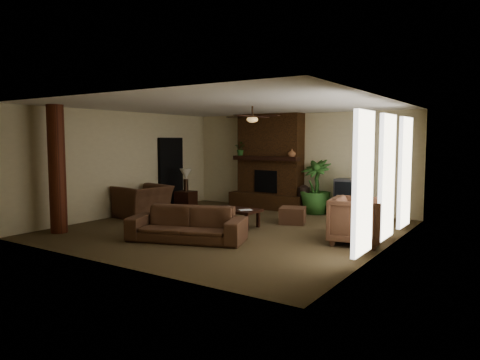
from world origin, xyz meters
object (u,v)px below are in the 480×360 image
Objects in this scene: armchair_right at (358,218)px; ottoman at (293,215)px; coffee_table at (234,211)px; side_table_right at (356,222)px; sofa at (187,218)px; tv_stand at (348,208)px; armchair_left at (143,196)px; floor_plant at (315,199)px; lamp_left at (186,176)px; side_table_left at (186,201)px; log_column at (57,169)px; floor_vase at (304,197)px; lamp_right at (359,189)px.

ottoman is at bearing 49.67° from armchair_right.
coffee_table is 2.18× the size of side_table_right.
tv_stand is at bearing 48.38° from sofa.
armchair_left reaches higher than sofa.
sofa is 3.64m from side_table_right.
lamp_left is (-3.43, -1.46, 0.58)m from floor_plant.
side_table_left is at bearing -156.38° from floor_plant.
log_column reaches higher than lamp_left.
lamp_left is at bearing 66.53° from armchair_right.
ottoman is (0.95, 2.85, -0.26)m from sofa.
sofa is at bearing -95.18° from floor_vase.
side_table_left is at bearing 174.02° from side_table_right.
armchair_right is at bearing 23.50° from log_column.
coffee_table is at bearing -26.97° from lamp_left.
tv_stand reaches higher than coffee_table.
armchair_right is 1.32× the size of floor_vase.
side_table_right is (5.26, -0.55, 0.00)m from side_table_left.
floor_plant reaches higher than side_table_left.
floor_vase reaches higher than ottoman.
armchair_left reaches higher than tv_stand.
armchair_right is 3.95m from floor_vase.
log_column is 4.02m from lamp_left.
armchair_right is 1.85× the size of side_table_left.
log_column is at bearing 2.17° from armchair_left.
ottoman is at bearing -3.30° from lamp_left.
armchair_right is 1.20× the size of tv_stand.
lamp_right is at bearing 104.51° from armchair_left.
armchair_left is 2.13× the size of ottoman.
lamp_right reaches higher than side_table_left.
floor_plant is 2.72× the size of side_table_right.
lamp_left reaches higher than sofa.
sofa is 2.76× the size of tv_stand.
armchair_left is at bearing -96.13° from lamp_left.
lamp_left reaches higher than side_table_left.
armchair_left is 2.33× the size of side_table_left.
sofa reaches higher than coffee_table.
floor_vase is 3.41m from side_table_left.
armchair_right is at bearing -31.30° from ottoman.
log_column reaches higher than side_table_right.
log_column reaches higher than coffee_table.
coffee_table is 3.23m from tv_stand.
armchair_right is at bearing -49.37° from floor_vase.
log_column is 1.19× the size of sofa.
armchair_left is 5.61m from lamp_right.
floor_vase is at bearing 27.17° from lamp_left.
sofa is 3.16m from armchair_left.
side_table_left is 1.00× the size of side_table_right.
lamp_left reaches higher than side_table_right.
coffee_table is 2.91m from floor_vase.
coffee_table is at bearing 99.46° from armchair_left.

